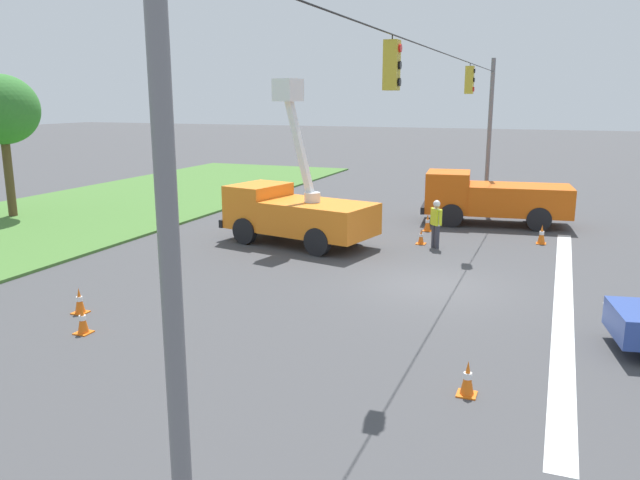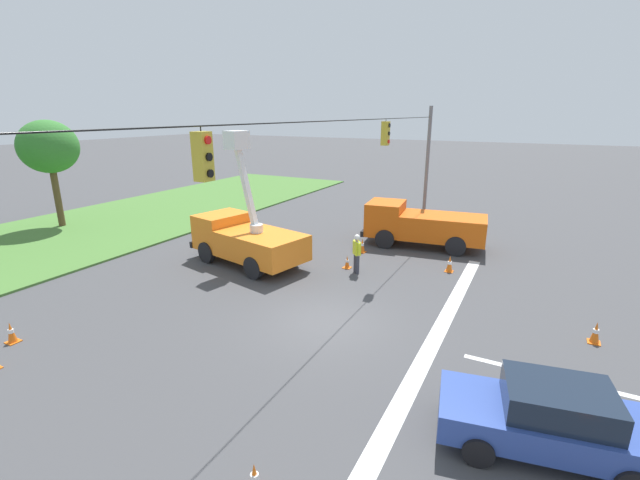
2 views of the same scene
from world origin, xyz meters
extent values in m
plane|color=#424244|center=(0.00, 0.00, 0.00)|extent=(200.00, 200.00, 0.00)
cube|color=#477533|center=(0.00, 18.00, 0.05)|extent=(56.00, 12.00, 0.10)
cube|color=silver|center=(0.00, -3.62, 0.00)|extent=(17.60, 0.50, 0.01)
cube|color=silver|center=(0.00, -5.62, 0.00)|extent=(0.20, 2.00, 0.01)
cube|color=silver|center=(0.00, -8.62, 0.00)|extent=(0.20, 2.00, 0.01)
cylinder|color=slate|center=(13.00, 0.00, 3.60)|extent=(0.20, 0.20, 7.20)
cylinder|color=black|center=(0.00, 0.00, 6.60)|extent=(26.00, 0.03, 0.03)
cylinder|color=black|center=(-5.28, 0.00, 6.55)|extent=(0.02, 0.02, 0.10)
cube|color=gold|center=(-5.28, 0.00, 6.02)|extent=(0.32, 0.28, 0.96)
cylinder|color=red|center=(-5.28, -0.16, 6.34)|extent=(0.16, 0.05, 0.16)
cylinder|color=black|center=(-5.28, -0.16, 6.02)|extent=(0.16, 0.05, 0.16)
cylinder|color=black|center=(-5.28, -0.16, 5.70)|extent=(0.16, 0.05, 0.16)
cylinder|color=black|center=(5.51, 0.00, 6.55)|extent=(0.02, 0.02, 0.10)
cube|color=gold|center=(5.51, 0.00, 6.02)|extent=(0.32, 0.28, 0.96)
cylinder|color=black|center=(5.51, -0.16, 6.34)|extent=(0.16, 0.05, 0.16)
cylinder|color=black|center=(5.51, -0.16, 6.02)|extent=(0.16, 0.05, 0.16)
cylinder|color=red|center=(5.51, -0.16, 5.70)|extent=(0.16, 0.05, 0.16)
cylinder|color=brown|center=(3.67, 20.16, 1.74)|extent=(0.39, 0.39, 3.47)
ellipsoid|color=#33752D|center=(3.67, 20.16, 4.91)|extent=(3.37, 3.11, 3.09)
cube|color=orange|center=(3.36, 4.90, 1.08)|extent=(3.26, 4.38, 1.16)
cube|color=orange|center=(3.96, 7.65, 1.32)|extent=(2.68, 2.16, 1.63)
cube|color=#1E2838|center=(4.09, 8.23, 1.60)|extent=(2.07, 0.55, 0.73)
cube|color=black|center=(4.16, 8.55, 0.65)|extent=(2.45, 0.69, 0.30)
cylinder|color=black|center=(2.80, 7.67, 0.50)|extent=(0.49, 1.04, 1.00)
cylinder|color=black|center=(5.03, 7.19, 0.50)|extent=(0.49, 1.04, 1.00)
cylinder|color=black|center=(2.10, 4.45, 0.50)|extent=(0.49, 1.04, 1.00)
cylinder|color=black|center=(4.32, 3.97, 0.50)|extent=(0.49, 1.04, 1.00)
cylinder|color=silver|center=(3.42, 5.17, 1.84)|extent=(0.60, 0.60, 0.36)
cube|color=white|center=(3.53, 5.69, 3.54)|extent=(0.51, 1.31, 3.84)
cube|color=white|center=(3.65, 6.21, 5.68)|extent=(1.05, 0.97, 0.80)
cube|color=#D6560F|center=(10.24, -1.71, 1.12)|extent=(2.86, 4.51, 1.25)
cube|color=#D6560F|center=(9.87, 1.30, 1.37)|extent=(2.47, 2.08, 1.75)
cube|color=#1E2838|center=(9.79, 1.93, 1.68)|extent=(2.01, 0.34, 0.79)
cube|color=black|center=(9.75, 2.28, 0.65)|extent=(2.36, 0.45, 0.30)
cylinder|color=black|center=(8.82, 0.93, 0.50)|extent=(0.40, 1.03, 1.00)
cylinder|color=black|center=(10.98, 1.19, 0.50)|extent=(0.40, 1.03, 1.00)
cylinder|color=black|center=(9.25, -2.60, 0.50)|extent=(0.40, 1.03, 1.00)
cylinder|color=black|center=(11.41, -2.33, 0.50)|extent=(0.40, 1.03, 1.00)
cube|color=#2D4799|center=(-2.99, -6.71, 0.64)|extent=(2.50, 4.54, 0.64)
cube|color=#192333|center=(-2.97, -6.85, 1.26)|extent=(1.84, 2.30, 0.60)
cylinder|color=black|center=(-4.08, -5.55, 0.32)|extent=(0.31, 0.67, 0.64)
cylinder|color=black|center=(-2.38, -5.24, 0.32)|extent=(0.31, 0.67, 0.64)
cylinder|color=black|center=(-1.91, -7.87, 0.32)|extent=(0.31, 0.67, 0.64)
cylinder|color=#383842|center=(4.88, 0.91, 0.42)|extent=(0.18, 0.18, 0.85)
cylinder|color=#383842|center=(4.73, 0.77, 0.42)|extent=(0.18, 0.18, 0.85)
cube|color=#D8EA26|center=(4.80, 0.84, 1.15)|extent=(0.45, 0.45, 0.60)
cube|color=silver|center=(4.80, 0.84, 1.15)|extent=(0.36, 0.35, 0.62)
cylinder|color=#D8EA26|center=(5.00, 1.03, 1.18)|extent=(0.11, 0.11, 0.55)
cylinder|color=#D8EA26|center=(4.61, 0.65, 1.18)|extent=(0.11, 0.11, 0.55)
sphere|color=tan|center=(4.80, 0.84, 1.58)|extent=(0.22, 0.22, 0.22)
sphere|color=white|center=(4.80, 0.84, 1.64)|extent=(0.26, 0.26, 0.26)
cube|color=orange|center=(2.63, -8.05, 0.01)|extent=(0.36, 0.36, 0.03)
cone|color=orange|center=(2.63, -8.05, 0.37)|extent=(0.27, 0.27, 0.67)
cylinder|color=white|center=(2.63, -8.05, 0.40)|extent=(0.17, 0.17, 0.12)
cube|color=orange|center=(7.61, 1.70, 0.01)|extent=(0.36, 0.36, 0.03)
cone|color=orange|center=(7.61, 1.70, 0.38)|extent=(0.28, 0.28, 0.70)
cylinder|color=white|center=(7.61, 1.70, 0.42)|extent=(0.17, 0.17, 0.13)
cube|color=orange|center=(-5.68, 7.96, 0.01)|extent=(0.36, 0.36, 0.03)
cone|color=orange|center=(-5.68, 7.96, 0.35)|extent=(0.26, 0.26, 0.65)
cylinder|color=white|center=(-5.68, 7.96, 0.39)|extent=(0.16, 0.16, 0.12)
cube|color=orange|center=(5.16, 1.45, 0.01)|extent=(0.36, 0.36, 0.03)
cone|color=orange|center=(5.16, 1.45, 0.31)|extent=(0.23, 0.23, 0.56)
cylinder|color=white|center=(5.16, 1.45, 0.34)|extent=(0.14, 0.14, 0.10)
cube|color=orange|center=(6.85, -2.80, 0.01)|extent=(0.36, 0.36, 0.03)
cone|color=orange|center=(6.85, -2.80, 0.39)|extent=(0.29, 0.29, 0.72)
cylinder|color=white|center=(6.85, -2.80, 0.42)|extent=(0.18, 0.18, 0.13)
cone|color=orange|center=(-6.70, -1.97, 0.35)|extent=(0.26, 0.26, 0.65)
cylinder|color=white|center=(-6.70, -1.97, 0.39)|extent=(0.16, 0.16, 0.12)
camera|label=1|loc=(-17.63, -3.26, 5.39)|focal=35.00mm
camera|label=2|loc=(-11.74, -5.96, 6.85)|focal=24.00mm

